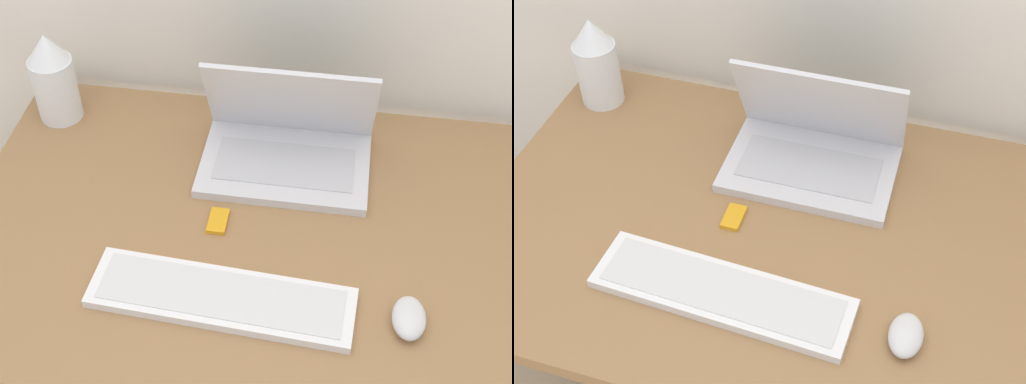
% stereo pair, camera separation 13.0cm
% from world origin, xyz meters
% --- Properties ---
extents(desk, '(1.16, 0.79, 0.71)m').
position_xyz_m(desk, '(0.00, 0.39, 0.62)').
color(desk, olive).
rests_on(desk, ground_plane).
extents(laptop, '(0.35, 0.24, 0.23)m').
position_xyz_m(laptop, '(0.03, 0.59, 0.76)').
color(laptop, silver).
rests_on(laptop, desk).
extents(keyboard, '(0.47, 0.15, 0.02)m').
position_xyz_m(keyboard, '(-0.03, 0.21, 0.72)').
color(keyboard, white).
rests_on(keyboard, desk).
extents(mouse, '(0.06, 0.09, 0.03)m').
position_xyz_m(mouse, '(0.29, 0.21, 0.72)').
color(mouse, silver).
rests_on(mouse, desk).
extents(vase, '(0.10, 0.10, 0.21)m').
position_xyz_m(vase, '(-0.49, 0.67, 0.81)').
color(vase, white).
rests_on(vase, desk).
extents(mp3_player, '(0.04, 0.06, 0.01)m').
position_xyz_m(mp3_player, '(-0.07, 0.40, 0.71)').
color(mp3_player, orange).
rests_on(mp3_player, desk).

